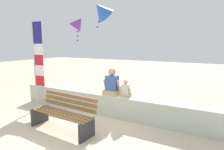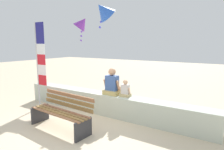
{
  "view_description": "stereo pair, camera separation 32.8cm",
  "coord_description": "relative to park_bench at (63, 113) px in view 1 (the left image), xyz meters",
  "views": [
    {
      "loc": [
        2.98,
        -3.67,
        2.16
      ],
      "look_at": [
        0.21,
        1.31,
        1.24
      ],
      "focal_mm": 31.17,
      "sensor_mm": 36.0,
      "label": 1
    },
    {
      "loc": [
        3.26,
        -3.5,
        2.16
      ],
      "look_at": [
        0.21,
        1.31,
        1.24
      ],
      "focal_mm": 31.17,
      "sensor_mm": 36.0,
      "label": 2
    }
  ],
  "objects": [
    {
      "name": "kite_blue",
      "position": [
        -0.32,
        2.34,
        2.86
      ],
      "size": [
        0.94,
        1.01,
        0.98
      ],
      "color": "blue"
    },
    {
      "name": "flag_banner",
      "position": [
        -1.74,
        0.74,
        1.25
      ],
      "size": [
        0.42,
        0.05,
        2.83
      ],
      "color": "#B7B7BC",
      "rests_on": "ground"
    },
    {
      "name": "person_adult",
      "position": [
        0.56,
        1.52,
        0.53
      ],
      "size": [
        0.52,
        0.39,
        0.8
      ],
      "color": "tan",
      "rests_on": "seawall_ledge"
    },
    {
      "name": "seawall_ledge",
      "position": [
        0.37,
        1.48,
        -0.11
      ],
      "size": [
        6.37,
        0.49,
        0.64
      ],
      "primitive_type": "cube",
      "color": "#B7C0B0",
      "rests_on": "ground"
    },
    {
      "name": "kite_purple",
      "position": [
        -1.91,
        3.06,
        2.58
      ],
      "size": [
        0.93,
        0.88,
        1.12
      ],
      "color": "purple"
    },
    {
      "name": "ground_plane",
      "position": [
        0.37,
        0.17,
        -0.43
      ],
      "size": [
        40.0,
        40.0,
        0.0
      ],
      "primitive_type": "plane",
      "color": "beige"
    },
    {
      "name": "person_child",
      "position": [
        1.01,
        1.52,
        0.41
      ],
      "size": [
        0.32,
        0.24,
        0.5
      ],
      "color": "tan",
      "rests_on": "seawall_ledge"
    },
    {
      "name": "park_bench",
      "position": [
        0.0,
        0.0,
        0.0
      ],
      "size": [
        1.83,
        0.73,
        0.88
      ],
      "color": "#8E5E3F",
      "rests_on": "ground"
    }
  ]
}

